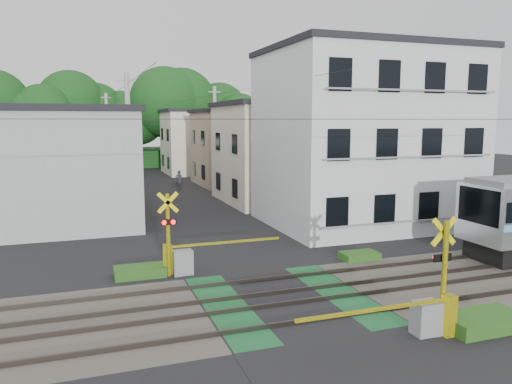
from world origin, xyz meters
name	(u,v)px	position (x,y,z in m)	size (l,w,h in m)	color
ground	(284,300)	(0.00, 0.00, 0.00)	(120.00, 120.00, 0.00)	black
track_bed	(285,298)	(0.00, 0.00, 0.04)	(120.00, 120.00, 0.14)	#47423A
crossing_signal_near	(431,309)	(2.59, -3.65, 0.71)	(4.74, 0.65, 3.09)	#FCE90D
crossing_signal_far	(180,255)	(-2.59, 3.65, 0.71)	(4.74, 0.65, 3.09)	#FCE90D
apartment_block	(364,137)	(8.50, 9.49, 4.66)	(10.20, 8.36, 9.30)	silver
houses_row	(162,150)	(0.25, 25.92, 3.24)	(22.07, 31.35, 6.80)	#A5A8AA
tree_hill	(128,118)	(-0.27, 48.18, 5.86)	(40.00, 13.98, 11.74)	#174718
catenary	(447,175)	(6.00, 0.03, 3.70)	(60.00, 5.04, 7.00)	#2D2D33
utility_poles	(149,141)	(-1.05, 23.01, 4.08)	(7.90, 42.00, 8.00)	#A5A5A0
pedestrian	(179,180)	(1.59, 25.84, 0.78)	(0.57, 0.37, 1.56)	#282B32
weed_patches	(336,289)	(1.76, -0.09, 0.18)	(10.25, 8.80, 0.40)	#2D5E1E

